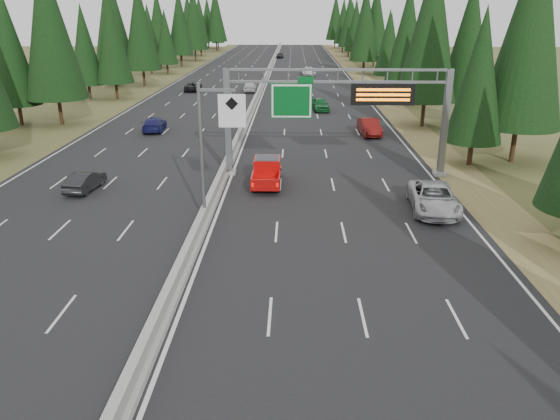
{
  "coord_description": "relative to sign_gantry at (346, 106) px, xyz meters",
  "views": [
    {
      "loc": [
        5.13,
        -4.74,
        11.63
      ],
      "look_at": [
        4.53,
        20.0,
        2.64
      ],
      "focal_mm": 35.0,
      "sensor_mm": 36.0,
      "label": 1
    }
  ],
  "objects": [
    {
      "name": "car_onc_far",
      "position": [
        -19.37,
        46.21,
        -4.48
      ],
      "size": [
        2.64,
        5.22,
        1.41
      ],
      "primitive_type": "imported",
      "rotation": [
        0.0,
        0.0,
        3.2
      ],
      "color": "black",
      "rests_on": "road"
    },
    {
      "name": "car_ahead_green",
      "position": [
        -0.42,
        28.62,
        -4.4
      ],
      "size": [
        2.32,
        4.78,
        1.57
      ],
      "primitive_type": "imported",
      "rotation": [
        0.0,
        0.0,
        0.1
      ],
      "color": "#155D28",
      "rests_on": "road"
    },
    {
      "name": "car_onc_near",
      "position": [
        -18.03,
        -4.17,
        -4.53
      ],
      "size": [
        1.8,
        4.13,
        1.32
      ],
      "primitive_type": "imported",
      "rotation": [
        0.0,
        0.0,
        3.04
      ],
      "color": "black",
      "rests_on": "road"
    },
    {
      "name": "car_onc_blue",
      "position": [
        -18.07,
        15.78,
        -4.48
      ],
      "size": [
        2.36,
        5.01,
        1.41
      ],
      "primitive_type": "imported",
      "rotation": [
        0.0,
        0.0,
        3.22
      ],
      "color": "navy",
      "rests_on": "road"
    },
    {
      "name": "shoulder_left",
      "position": [
        -26.72,
        45.12,
        -5.24
      ],
      "size": [
        3.6,
        260.0,
        0.06
      ],
      "primitive_type": "cube",
      "color": "#4A4C23",
      "rests_on": "ground"
    },
    {
      "name": "car_onc_white",
      "position": [
        -10.42,
        45.5,
        -4.36
      ],
      "size": [
        1.99,
        4.86,
        1.65
      ],
      "primitive_type": "imported",
      "rotation": [
        0.0,
        0.0,
        3.13
      ],
      "color": "#BEBEBE",
      "rests_on": "road"
    },
    {
      "name": "hov_sign_pole",
      "position": [
        -8.33,
        -9.92,
        -0.54
      ],
      "size": [
        2.8,
        0.5,
        8.0
      ],
      "color": "slate",
      "rests_on": "road"
    },
    {
      "name": "sign_gantry",
      "position": [
        0.0,
        0.0,
        0.0
      ],
      "size": [
        16.75,
        0.98,
        7.8
      ],
      "color": "slate",
      "rests_on": "road"
    },
    {
      "name": "tree_row_left",
      "position": [
        -31.08,
        44.79,
        4.05
      ],
      "size": [
        12.26,
        241.34,
        18.97
      ],
      "color": "black",
      "rests_on": "ground"
    },
    {
      "name": "red_pickup",
      "position": [
        -5.61,
        -2.15,
        -4.21
      ],
      "size": [
        1.94,
        5.42,
        1.77
      ],
      "color": "black",
      "rests_on": "road"
    },
    {
      "name": "car_ahead_dkred",
      "position": [
        3.82,
        14.36,
        -4.38
      ],
      "size": [
        2.07,
        5.04,
        1.62
      ],
      "primitive_type": "imported",
      "rotation": [
        0.0,
        0.0,
        0.07
      ],
      "color": "maroon",
      "rests_on": "road"
    },
    {
      "name": "car_ahead_far",
      "position": [
        -7.42,
        111.29,
        -4.48
      ],
      "size": [
        1.97,
        4.28,
        1.42
      ],
      "primitive_type": "imported",
      "rotation": [
        0.0,
        0.0,
        -0.07
      ],
      "color": "black",
      "rests_on": "road"
    },
    {
      "name": "tree_row_right",
      "position": [
        12.8,
        37.46,
        3.9
      ],
      "size": [
        11.87,
        242.59,
        18.25
      ],
      "color": "black",
      "rests_on": "ground"
    },
    {
      "name": "silver_minivan",
      "position": [
        4.89,
        -7.68,
        -4.37
      ],
      "size": [
        3.18,
        6.09,
        1.64
      ],
      "primitive_type": "imported",
      "rotation": [
        0.0,
        0.0,
        -0.08
      ],
      "color": "#B3B2B7",
      "rests_on": "road"
    },
    {
      "name": "car_ahead_dkgrey",
      "position": [
        -2.43,
        37.97,
        -4.38
      ],
      "size": [
        2.77,
        5.78,
        1.63
      ],
      "primitive_type": "imported",
      "rotation": [
        0.0,
        0.0,
        0.09
      ],
      "color": "black",
      "rests_on": "road"
    },
    {
      "name": "shoulder_right",
      "position": [
        8.88,
        45.12,
        -5.24
      ],
      "size": [
        3.6,
        260.0,
        0.06
      ],
      "primitive_type": "cube",
      "color": "olive",
      "rests_on": "ground"
    },
    {
      "name": "road",
      "position": [
        -8.92,
        45.12,
        -5.23
      ],
      "size": [
        32.0,
        260.0,
        0.08
      ],
      "primitive_type": "cube",
      "color": "black",
      "rests_on": "ground"
    },
    {
      "name": "car_ahead_white",
      "position": [
        -0.85,
        69.1,
        -4.43
      ],
      "size": [
        2.75,
        5.57,
        1.52
      ],
      "primitive_type": "imported",
      "rotation": [
        0.0,
        0.0,
        0.04
      ],
      "color": "white",
      "rests_on": "road"
    },
    {
      "name": "median_barrier",
      "position": [
        -8.92,
        45.12,
        -4.85
      ],
      "size": [
        0.7,
        260.0,
        0.85
      ],
      "color": "gray",
      "rests_on": "road"
    }
  ]
}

